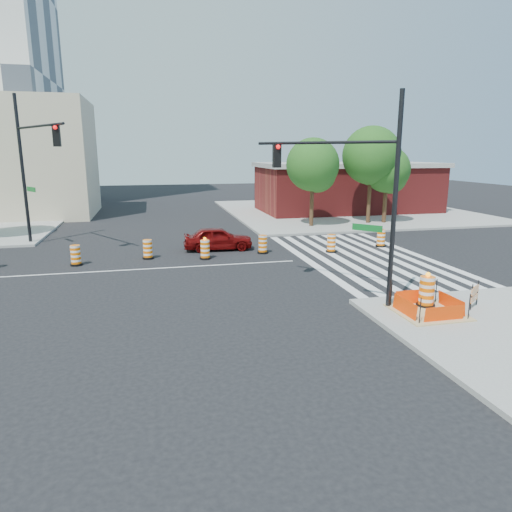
# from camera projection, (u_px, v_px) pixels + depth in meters

# --- Properties ---
(ground) EXTENTS (120.00, 120.00, 0.00)m
(ground) POSITION_uv_depth(u_px,v_px,m) (156.00, 268.00, 22.27)
(ground) COLOR black
(ground) RESTS_ON ground
(sidewalk_ne) EXTENTS (22.00, 22.00, 0.15)m
(sidewalk_ne) POSITION_uv_depth(u_px,v_px,m) (346.00, 211.00, 43.33)
(sidewalk_ne) COLOR gray
(sidewalk_ne) RESTS_ON ground
(crosswalk_east) EXTENTS (6.75, 13.50, 0.01)m
(crosswalk_east) POSITION_uv_depth(u_px,v_px,m) (362.00, 257.00, 24.69)
(crosswalk_east) COLOR silver
(crosswalk_east) RESTS_ON ground
(lane_centerline) EXTENTS (14.00, 0.12, 0.01)m
(lane_centerline) POSITION_uv_depth(u_px,v_px,m) (156.00, 268.00, 22.27)
(lane_centerline) COLOR silver
(lane_centerline) RESTS_ON ground
(excavation_pit) EXTENTS (2.20, 2.20, 0.90)m
(excavation_pit) POSITION_uv_depth(u_px,v_px,m) (428.00, 311.00, 15.67)
(excavation_pit) COLOR tan
(excavation_pit) RESTS_ON ground
(brick_storefront) EXTENTS (16.50, 8.50, 4.60)m
(brick_storefront) POSITION_uv_depth(u_px,v_px,m) (347.00, 187.00, 42.83)
(brick_storefront) COLOR maroon
(brick_storefront) RESTS_ON ground
(beige_midrise) EXTENTS (14.00, 10.00, 10.00)m
(beige_midrise) POSITION_uv_depth(u_px,v_px,m) (7.00, 159.00, 39.40)
(beige_midrise) COLOR beige
(beige_midrise) RESTS_ON ground
(red_coupe) EXTENTS (4.02, 1.75, 1.35)m
(red_coupe) POSITION_uv_depth(u_px,v_px,m) (218.00, 238.00, 26.39)
(red_coupe) COLOR #5F0808
(red_coupe) RESTS_ON ground
(signal_pole_se) EXTENTS (3.90, 4.20, 7.40)m
(signal_pole_se) POSITION_uv_depth(u_px,v_px,m) (353.00, 181.00, 16.17)
(signal_pole_se) COLOR black
(signal_pole_se) RESTS_ON ground
(signal_pole_nw) EXTENTS (3.57, 5.72, 8.73)m
(signal_pole_nw) POSITION_uv_depth(u_px,v_px,m) (32.00, 156.00, 25.79)
(signal_pole_nw) COLOR black
(signal_pole_nw) RESTS_ON ground
(pit_drum) EXTENTS (0.65, 0.65, 1.29)m
(pit_drum) POSITION_uv_depth(u_px,v_px,m) (427.00, 293.00, 16.18)
(pit_drum) COLOR black
(pit_drum) RESTS_ON ground
(barricade) EXTENTS (0.67, 0.51, 0.94)m
(barricade) POSITION_uv_depth(u_px,v_px,m) (475.00, 294.00, 16.10)
(barricade) COLOR orange
(barricade) RESTS_ON ground
(tree_north_c) EXTENTS (3.88, 3.88, 6.60)m
(tree_north_c) POSITION_uv_depth(u_px,v_px,m) (313.00, 168.00, 33.35)
(tree_north_c) COLOR #382314
(tree_north_c) RESTS_ON ground
(tree_north_d) EXTENTS (4.42, 4.42, 7.52)m
(tree_north_d) POSITION_uv_depth(u_px,v_px,m) (372.00, 159.00, 34.75)
(tree_north_d) COLOR #382314
(tree_north_d) RESTS_ON ground
(tree_north_e) EXTENTS (3.56, 3.53, 6.00)m
(tree_north_e) POSITION_uv_depth(u_px,v_px,m) (387.00, 172.00, 35.13)
(tree_north_e) COLOR #382314
(tree_north_e) RESTS_ON ground
(median_drum_2) EXTENTS (0.60, 0.60, 1.02)m
(median_drum_2) POSITION_uv_depth(u_px,v_px,m) (76.00, 256.00, 22.79)
(median_drum_2) COLOR black
(median_drum_2) RESTS_ON ground
(median_drum_3) EXTENTS (0.60, 0.60, 1.02)m
(median_drum_3) POSITION_uv_depth(u_px,v_px,m) (148.00, 250.00, 24.21)
(median_drum_3) COLOR black
(median_drum_3) RESTS_ON ground
(median_drum_4) EXTENTS (0.60, 0.60, 1.18)m
(median_drum_4) POSITION_uv_depth(u_px,v_px,m) (205.00, 250.00, 24.15)
(median_drum_4) COLOR black
(median_drum_4) RESTS_ON ground
(median_drum_5) EXTENTS (0.60, 0.60, 1.02)m
(median_drum_5) POSITION_uv_depth(u_px,v_px,m) (263.00, 245.00, 25.54)
(median_drum_5) COLOR black
(median_drum_5) RESTS_ON ground
(median_drum_6) EXTENTS (0.60, 0.60, 1.02)m
(median_drum_6) POSITION_uv_depth(u_px,v_px,m) (331.00, 244.00, 25.76)
(median_drum_6) COLOR black
(median_drum_6) RESTS_ON ground
(median_drum_7) EXTENTS (0.60, 0.60, 1.02)m
(median_drum_7) POSITION_uv_depth(u_px,v_px,m) (381.00, 239.00, 27.29)
(median_drum_7) COLOR black
(median_drum_7) RESTS_ON ground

